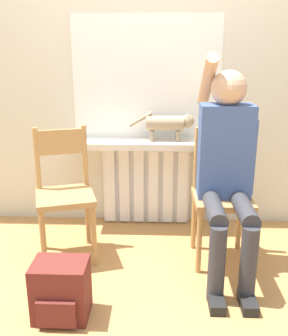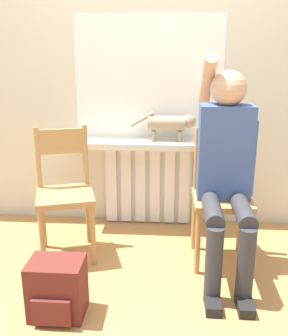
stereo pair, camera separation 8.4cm
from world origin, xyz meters
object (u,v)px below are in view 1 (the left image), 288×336
at_px(chair_right, 222,194).
at_px(backpack, 61,290).
at_px(chair_left, 64,192).
at_px(cat, 169,123).
at_px(person, 227,163).

bearing_deg(chair_right, backpack, -145.49).
relative_size(chair_left, cat, 1.79).
bearing_deg(chair_right, cat, 124.60).
relative_size(chair_right, backpack, 2.78).
distance_m(chair_left, person, 1.11).
xyz_separation_m(chair_right, person, (0.00, -0.12, 0.26)).
height_order(chair_right, backpack, chair_right).
distance_m(chair_left, chair_right, 1.08).
xyz_separation_m(chair_right, cat, (-0.35, 0.49, 0.39)).
bearing_deg(backpack, person, 30.58).
xyz_separation_m(chair_left, person, (1.08, -0.12, 0.26)).
bearing_deg(chair_left, person, -23.46).
height_order(person, cat, person).
distance_m(chair_right, cat, 0.72).
xyz_separation_m(chair_right, backpack, (-0.95, -0.68, -0.32)).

